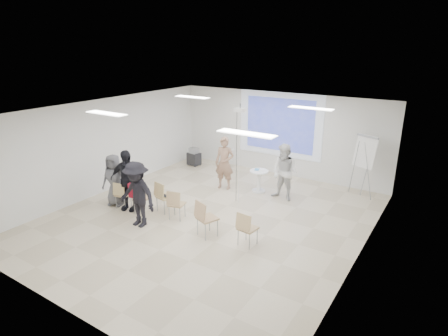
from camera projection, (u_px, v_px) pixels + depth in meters
The scene contains 30 objects.
floor at pixel (208, 220), 10.42m from camera, with size 8.00×9.00×0.10m, color beige.
ceiling at pixel (207, 109), 9.44m from camera, with size 8.00×9.00×0.10m, color white.
wall_back at pixel (280, 134), 13.56m from camera, with size 8.00×0.10×3.00m, color silver.
wall_left at pixel (105, 146), 12.01m from camera, with size 0.10×9.00×3.00m, color silver.
wall_right at pixel (365, 200), 7.85m from camera, with size 0.10×9.00×3.00m, color silver.
projection_halo at pixel (280, 125), 13.39m from camera, with size 3.20×0.01×2.30m, color silver.
projection_image at pixel (279, 125), 13.38m from camera, with size 2.60×0.01×1.90m, color #3746BB.
pedestal_table at pixel (259, 180), 12.14m from camera, with size 0.76×0.76×0.75m.
player_left at pixel (225, 160), 12.25m from camera, with size 0.73×0.49×1.99m, color #A27B63.
player_right at pixel (285, 170), 11.36m from camera, with size 0.94×0.75×1.95m, color silver.
controller_left at pixel (233, 150), 12.26m from camera, with size 0.04×0.11×0.04m, color white.
controller_right at pixel (283, 156), 11.55m from camera, with size 0.04×0.13×0.04m, color white.
chair_far_left at pixel (121, 193), 10.90m from camera, with size 0.46×0.48×0.81m.
chair_left_mid at pixel (140, 196), 10.56m from camera, with size 0.50×0.53×0.89m.
chair_left_inner at pixel (163, 195), 10.62m from camera, with size 0.51×0.54×0.91m.
chair_center at pixel (176, 203), 10.18m from camera, with size 0.49×0.51×0.86m.
chair_right_inner at pixel (205, 216), 9.25m from camera, with size 0.59×0.61×0.96m.
chair_right_far at pixel (246, 226), 8.83m from camera, with size 0.45×0.48×0.87m.
red_jacket at pixel (136, 191), 10.39m from camera, with size 0.44×0.10×0.42m, color maroon.
laptop at pixel (166, 195), 10.71m from camera, with size 0.34×0.24×0.03m, color black.
audience_left at pixel (127, 176), 10.66m from camera, with size 1.20×0.72×2.06m, color black.
audience_mid at pixel (137, 190), 9.68m from camera, with size 1.30×0.71×2.02m, color black.
audience_outer at pixel (114, 177), 11.03m from camera, with size 0.85×0.56×1.75m, color #5B5B60.
flipchart_easel at pixel (365, 152), 11.46m from camera, with size 0.79×0.63×1.97m.
av_cart at pixel (194, 157), 14.83m from camera, with size 0.52×0.44×0.71m.
ceiling_projector at pixel (240, 115), 10.69m from camera, with size 0.30×0.25×3.00m.
fluor_panel_nw at pixel (192, 97), 12.08m from camera, with size 1.20×0.30×0.02m, color white.
fluor_panel_ne at pixel (311, 108), 10.03m from camera, with size 1.20×0.30×0.02m, color white.
fluor_panel_sw at pixel (106, 113), 9.29m from camera, with size 1.20×0.30×0.02m, color white.
fluor_panel_se at pixel (246, 133), 7.24m from camera, with size 1.20×0.30×0.02m, color white.
Camera 1 is at (5.47, -7.68, 4.64)m, focal length 30.00 mm.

